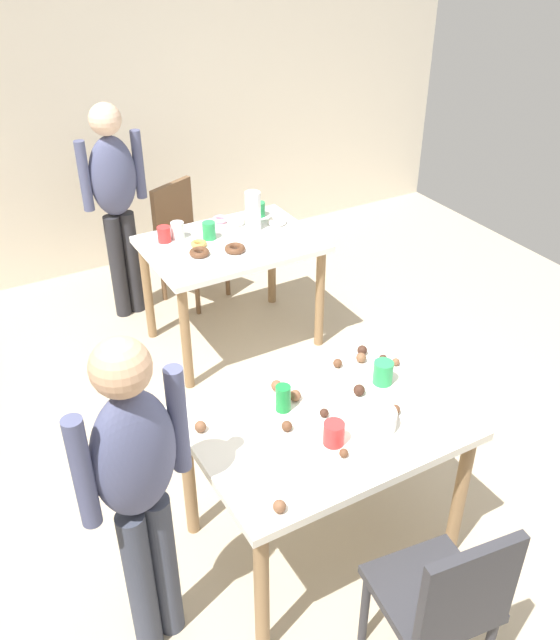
# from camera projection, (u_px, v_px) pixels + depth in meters

# --- Properties ---
(ground_plane) EXTENTS (6.40, 6.40, 0.00)m
(ground_plane) POSITION_uv_depth(u_px,v_px,m) (317.00, 521.00, 3.39)
(ground_plane) COLOR tan
(wall_back) EXTENTS (6.40, 0.10, 2.60)m
(wall_back) POSITION_uv_depth(u_px,v_px,m) (90.00, 104.00, 5.05)
(wall_back) COLOR beige
(wall_back) RESTS_ON ground_plane
(dining_table_near) EXTENTS (1.12, 0.83, 0.75)m
(dining_table_near) POSITION_uv_depth(u_px,v_px,m) (324.00, 437.00, 2.95)
(dining_table_near) COLOR silver
(dining_table_near) RESTS_ON ground_plane
(dining_table_far) EXTENTS (1.08, 0.77, 0.75)m
(dining_table_far) POSITION_uv_depth(u_px,v_px,m) (231.00, 257.00, 4.41)
(dining_table_far) COLOR white
(dining_table_far) RESTS_ON ground_plane
(chair_near_table) EXTENTS (0.45, 0.45, 0.87)m
(chair_near_table) POSITION_uv_depth(u_px,v_px,m) (445.00, 599.00, 2.46)
(chair_near_table) COLOR #2D2D33
(chair_near_table) RESTS_ON ground_plane
(chair_far_table) EXTENTS (0.53, 0.53, 0.87)m
(chair_far_table) POSITION_uv_depth(u_px,v_px,m) (185.00, 235.00, 5.02)
(chair_far_table) COLOR brown
(chair_far_table) RESTS_ON ground_plane
(person_girl_near) EXTENTS (0.45, 0.27, 1.48)m
(person_girl_near) POSITION_uv_depth(u_px,v_px,m) (138.00, 481.00, 2.41)
(person_girl_near) COLOR #383D4C
(person_girl_near) RESTS_ON ground_plane
(person_adult_far) EXTENTS (0.45, 0.23, 1.52)m
(person_adult_far) POSITION_uv_depth(u_px,v_px,m) (115.00, 195.00, 4.58)
(person_adult_far) COLOR #28282D
(person_adult_far) RESTS_ON ground_plane
(mixing_bowl) EXTENTS (0.20, 0.20, 0.07)m
(mixing_bowl) POSITION_uv_depth(u_px,v_px,m) (372.00, 419.00, 2.85)
(mixing_bowl) COLOR white
(mixing_bowl) RESTS_ON dining_table_near
(soda_can) EXTENTS (0.07, 0.07, 0.12)m
(soda_can) POSITION_uv_depth(u_px,v_px,m) (283.00, 398.00, 2.92)
(soda_can) COLOR #198438
(soda_can) RESTS_ON dining_table_near
(fork_near) EXTENTS (0.17, 0.02, 0.01)m
(fork_near) POSITION_uv_depth(u_px,v_px,m) (324.00, 384.00, 3.10)
(fork_near) COLOR silver
(fork_near) RESTS_ON dining_table_near
(cup_near_0) EXTENTS (0.09, 0.09, 0.10)m
(cup_near_0) POSITION_uv_depth(u_px,v_px,m) (334.00, 433.00, 2.75)
(cup_near_0) COLOR red
(cup_near_0) RESTS_ON dining_table_near
(cup_near_1) EXTENTS (0.09, 0.09, 0.11)m
(cup_near_1) POSITION_uv_depth(u_px,v_px,m) (383.00, 373.00, 3.09)
(cup_near_1) COLOR green
(cup_near_1) RESTS_ON dining_table_near
(cake_ball_0) EXTENTS (0.05, 0.05, 0.05)m
(cake_ball_0) POSITION_uv_depth(u_px,v_px,m) (287.00, 426.00, 2.83)
(cake_ball_0) COLOR brown
(cake_ball_0) RESTS_ON dining_table_near
(cake_ball_1) EXTENTS (0.04, 0.04, 0.04)m
(cake_ball_1) POSITION_uv_depth(u_px,v_px,m) (396.00, 362.00, 3.22)
(cake_ball_1) COLOR brown
(cake_ball_1) RESTS_ON dining_table_near
(cake_ball_2) EXTENTS (0.05, 0.05, 0.05)m
(cake_ball_2) POSITION_uv_depth(u_px,v_px,m) (200.00, 427.00, 2.82)
(cake_ball_2) COLOR brown
(cake_ball_2) RESTS_ON dining_table_near
(cake_ball_3) EXTENTS (0.05, 0.05, 0.05)m
(cake_ball_3) POSITION_uv_depth(u_px,v_px,m) (361.00, 358.00, 3.24)
(cake_ball_3) COLOR brown
(cake_ball_3) RESTS_ON dining_table_near
(cake_ball_4) EXTENTS (0.05, 0.05, 0.05)m
(cake_ball_4) POSITION_uv_depth(u_px,v_px,m) (359.00, 390.00, 3.03)
(cake_ball_4) COLOR #3D2319
(cake_ball_4) RESTS_ON dining_table_near
(cake_ball_5) EXTENTS (0.04, 0.04, 0.04)m
(cake_ball_5) POSITION_uv_depth(u_px,v_px,m) (383.00, 359.00, 3.24)
(cake_ball_5) COLOR #3D2319
(cake_ball_5) RESTS_ON dining_table_near
(cake_ball_6) EXTENTS (0.04, 0.04, 0.04)m
(cake_ball_6) POSITION_uv_depth(u_px,v_px,m) (338.00, 363.00, 3.20)
(cake_ball_6) COLOR brown
(cake_ball_6) RESTS_ON dining_table_near
(cake_ball_7) EXTENTS (0.05, 0.05, 0.05)m
(cake_ball_7) POSITION_uv_depth(u_px,v_px,m) (295.00, 396.00, 2.99)
(cake_ball_7) COLOR brown
(cake_ball_7) RESTS_ON dining_table_near
(cake_ball_8) EXTENTS (0.04, 0.04, 0.04)m
(cake_ball_8) POSITION_uv_depth(u_px,v_px,m) (324.00, 413.00, 2.91)
(cake_ball_8) COLOR #3D2319
(cake_ball_8) RESTS_ON dining_table_near
(cake_ball_9) EXTENTS (0.05, 0.05, 0.05)m
(cake_ball_9) POSITION_uv_depth(u_px,v_px,m) (279.00, 506.00, 2.46)
(cake_ball_9) COLOR brown
(cake_ball_9) RESTS_ON dining_table_near
(cake_ball_10) EXTENTS (0.05, 0.05, 0.05)m
(cake_ball_10) POSITION_uv_depth(u_px,v_px,m) (395.00, 410.00, 2.92)
(cake_ball_10) COLOR brown
(cake_ball_10) RESTS_ON dining_table_near
(cake_ball_11) EXTENTS (0.05, 0.05, 0.05)m
(cake_ball_11) POSITION_uv_depth(u_px,v_px,m) (277.00, 385.00, 3.06)
(cake_ball_11) COLOR brown
(cake_ball_11) RESTS_ON dining_table_near
(cake_ball_12) EXTENTS (0.05, 0.05, 0.05)m
(cake_ball_12) POSITION_uv_depth(u_px,v_px,m) (362.00, 350.00, 3.29)
(cake_ball_12) COLOR #3D2319
(cake_ball_12) RESTS_ON dining_table_near
(cake_ball_13) EXTENTS (0.04, 0.04, 0.04)m
(cake_ball_13) POSITION_uv_depth(u_px,v_px,m) (344.00, 453.00, 2.70)
(cake_ball_13) COLOR brown
(cake_ball_13) RESTS_ON dining_table_near
(pitcher_far) EXTENTS (0.10, 0.10, 0.26)m
(pitcher_far) POSITION_uv_depth(u_px,v_px,m) (253.00, 211.00, 4.44)
(pitcher_far) COLOR white
(pitcher_far) RESTS_ON dining_table_far
(cup_far_0) EXTENTS (0.08, 0.08, 0.10)m
(cup_far_0) POSITION_uv_depth(u_px,v_px,m) (259.00, 209.00, 4.66)
(cup_far_0) COLOR green
(cup_far_0) RESTS_ON dining_table_far
(cup_far_1) EXTENTS (0.08, 0.08, 0.10)m
(cup_far_1) POSITION_uv_depth(u_px,v_px,m) (164.00, 234.00, 4.32)
(cup_far_1) COLOR red
(cup_far_1) RESTS_ON dining_table_far
(cup_far_2) EXTENTS (0.08, 0.08, 0.11)m
(cup_far_2) POSITION_uv_depth(u_px,v_px,m) (209.00, 231.00, 4.36)
(cup_far_2) COLOR green
(cup_far_2) RESTS_ON dining_table_far
(cup_far_3) EXTENTS (0.09, 0.09, 0.11)m
(cup_far_3) POSITION_uv_depth(u_px,v_px,m) (178.00, 230.00, 4.37)
(cup_far_3) COLOR white
(cup_far_3) RESTS_ON dining_table_far
(donut_far_0) EXTENTS (0.12, 0.12, 0.04)m
(donut_far_0) POSITION_uv_depth(u_px,v_px,m) (199.00, 252.00, 4.18)
(donut_far_0) COLOR brown
(donut_far_0) RESTS_ON dining_table_far
(donut_far_1) EXTENTS (0.13, 0.13, 0.04)m
(donut_far_1) POSITION_uv_depth(u_px,v_px,m) (235.00, 249.00, 4.22)
(donut_far_1) COLOR brown
(donut_far_1) RESTS_ON dining_table_far
(donut_far_2) EXTENTS (0.13, 0.13, 0.04)m
(donut_far_2) POSITION_uv_depth(u_px,v_px,m) (277.00, 221.00, 4.57)
(donut_far_2) COLOR white
(donut_far_2) RESTS_ON dining_table_far
(donut_far_3) EXTENTS (0.10, 0.10, 0.03)m
(donut_far_3) POSITION_uv_depth(u_px,v_px,m) (199.00, 244.00, 4.29)
(donut_far_3) COLOR gold
(donut_far_3) RESTS_ON dining_table_far
(donut_far_4) EXTENTS (0.13, 0.13, 0.04)m
(donut_far_4) POSITION_uv_depth(u_px,v_px,m) (236.00, 221.00, 4.57)
(donut_far_4) COLOR white
(donut_far_4) RESTS_ON dining_table_far
(donut_far_5) EXTENTS (0.11, 0.11, 0.03)m
(donut_far_5) POSITION_uv_depth(u_px,v_px,m) (220.00, 219.00, 4.60)
(donut_far_5) COLOR pink
(donut_far_5) RESTS_ON dining_table_far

